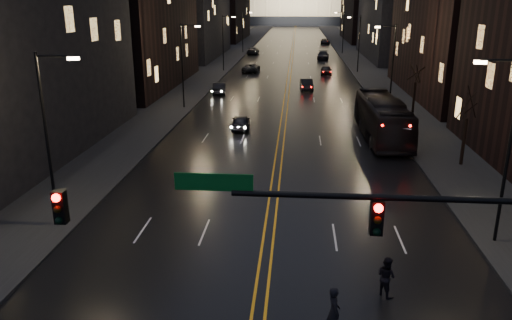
% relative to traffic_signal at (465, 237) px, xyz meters
% --- Properties ---
extents(road, '(20.00, 320.00, 0.02)m').
position_rel_traffic_signal_xyz_m(road, '(-5.91, 130.00, -5.09)').
color(road, black).
rests_on(road, ground).
extents(sidewalk_left, '(8.00, 320.00, 0.16)m').
position_rel_traffic_signal_xyz_m(sidewalk_left, '(-19.91, 130.00, -5.02)').
color(sidewalk_left, black).
rests_on(sidewalk_left, ground).
extents(sidewalk_right, '(8.00, 320.00, 0.16)m').
position_rel_traffic_signal_xyz_m(sidewalk_right, '(8.09, 130.00, -5.02)').
color(sidewalk_right, black).
rests_on(sidewalk_right, ground).
extents(center_line, '(0.62, 320.00, 0.01)m').
position_rel_traffic_signal_xyz_m(center_line, '(-5.91, 130.00, -5.08)').
color(center_line, orange).
rests_on(center_line, road).
extents(building_left_far, '(12.00, 34.00, 20.00)m').
position_rel_traffic_signal_xyz_m(building_left_far, '(-26.91, 92.00, 4.90)').
color(building_left_far, black).
rests_on(building_left_far, ground).
extents(building_right_dist, '(12.00, 40.00, 22.00)m').
position_rel_traffic_signal_xyz_m(building_right_dist, '(15.09, 140.00, 5.90)').
color(building_right_dist, black).
rests_on(building_right_dist, ground).
extents(traffic_signal, '(17.29, 0.45, 7.00)m').
position_rel_traffic_signal_xyz_m(traffic_signal, '(0.00, 0.00, 0.00)').
color(traffic_signal, black).
rests_on(traffic_signal, ground).
extents(streetlamp_right_near, '(2.13, 0.25, 9.00)m').
position_rel_traffic_signal_xyz_m(streetlamp_right_near, '(4.91, 10.00, -0.02)').
color(streetlamp_right_near, black).
rests_on(streetlamp_right_near, ground).
extents(streetlamp_left_near, '(2.13, 0.25, 9.00)m').
position_rel_traffic_signal_xyz_m(streetlamp_left_near, '(-16.72, 10.00, -0.02)').
color(streetlamp_left_near, black).
rests_on(streetlamp_left_near, ground).
extents(streetlamp_right_mid, '(2.13, 0.25, 9.00)m').
position_rel_traffic_signal_xyz_m(streetlamp_right_mid, '(4.91, 40.00, -0.02)').
color(streetlamp_right_mid, black).
rests_on(streetlamp_right_mid, ground).
extents(streetlamp_left_mid, '(2.13, 0.25, 9.00)m').
position_rel_traffic_signal_xyz_m(streetlamp_left_mid, '(-16.72, 40.00, -0.02)').
color(streetlamp_left_mid, black).
rests_on(streetlamp_left_mid, ground).
extents(streetlamp_right_far, '(2.13, 0.25, 9.00)m').
position_rel_traffic_signal_xyz_m(streetlamp_right_far, '(4.91, 70.00, -0.02)').
color(streetlamp_right_far, black).
rests_on(streetlamp_right_far, ground).
extents(streetlamp_left_far, '(2.13, 0.25, 9.00)m').
position_rel_traffic_signal_xyz_m(streetlamp_left_far, '(-16.72, 70.00, -0.02)').
color(streetlamp_left_far, black).
rests_on(streetlamp_left_far, ground).
extents(streetlamp_right_dist, '(2.13, 0.25, 9.00)m').
position_rel_traffic_signal_xyz_m(streetlamp_right_dist, '(4.91, 100.00, -0.02)').
color(streetlamp_right_dist, black).
rests_on(streetlamp_right_dist, ground).
extents(streetlamp_left_dist, '(2.13, 0.25, 9.00)m').
position_rel_traffic_signal_xyz_m(streetlamp_left_dist, '(-16.72, 100.00, -0.02)').
color(streetlamp_left_dist, black).
rests_on(streetlamp_left_dist, ground).
extents(tree_right_mid, '(2.40, 2.40, 6.65)m').
position_rel_traffic_signal_xyz_m(tree_right_mid, '(7.09, 22.00, -0.58)').
color(tree_right_mid, black).
rests_on(tree_right_mid, ground).
extents(tree_right_far, '(2.40, 2.40, 6.65)m').
position_rel_traffic_signal_xyz_m(tree_right_far, '(7.09, 38.00, -0.58)').
color(tree_right_far, black).
rests_on(tree_right_far, ground).
extents(bus, '(3.24, 12.64, 3.50)m').
position_rel_traffic_signal_xyz_m(bus, '(2.59, 29.18, -3.35)').
color(bus, black).
rests_on(bus, ground).
extents(oncoming_car_a, '(1.88, 4.11, 1.37)m').
position_rel_traffic_signal_xyz_m(oncoming_car_a, '(-9.71, 31.36, -4.42)').
color(oncoming_car_a, black).
rests_on(oncoming_car_a, ground).
extents(oncoming_car_b, '(2.07, 4.58, 1.46)m').
position_rel_traffic_signal_xyz_m(oncoming_car_b, '(-14.41, 49.12, -4.37)').
color(oncoming_car_b, black).
rests_on(oncoming_car_b, ground).
extents(oncoming_car_c, '(2.82, 5.33, 1.43)m').
position_rel_traffic_signal_xyz_m(oncoming_car_c, '(-12.23, 69.27, -4.39)').
color(oncoming_car_c, black).
rests_on(oncoming_car_c, ground).
extents(oncoming_car_d, '(2.47, 5.52, 1.57)m').
position_rel_traffic_signal_xyz_m(oncoming_car_d, '(-14.41, 97.39, -4.32)').
color(oncoming_car_d, black).
rests_on(oncoming_car_d, ground).
extents(receding_car_a, '(1.80, 4.45, 1.44)m').
position_rel_traffic_signal_xyz_m(receding_car_a, '(-3.41, 52.89, -4.39)').
color(receding_car_a, black).
rests_on(receding_car_a, ground).
extents(receding_car_b, '(1.88, 4.30, 1.44)m').
position_rel_traffic_signal_xyz_m(receding_car_b, '(-0.11, 67.25, -4.38)').
color(receding_car_b, black).
rests_on(receding_car_b, ground).
extents(receding_car_c, '(2.60, 5.60, 1.59)m').
position_rel_traffic_signal_xyz_m(receding_car_c, '(0.39, 88.92, -4.31)').
color(receding_car_c, black).
rests_on(receding_car_c, ground).
extents(receding_car_d, '(2.64, 5.36, 1.46)m').
position_rel_traffic_signal_xyz_m(receding_car_d, '(2.59, 125.31, -4.37)').
color(receding_car_d, black).
rests_on(receding_car_d, ground).
extents(pedestrian_a, '(0.61, 0.77, 1.86)m').
position_rel_traffic_signal_xyz_m(pedestrian_a, '(-3.20, 2.37, -4.17)').
color(pedestrian_a, black).
rests_on(pedestrian_a, ground).
extents(pedestrian_b, '(0.86, 0.93, 1.69)m').
position_rel_traffic_signal_xyz_m(pedestrian_b, '(-0.96, 5.00, -4.26)').
color(pedestrian_b, black).
rests_on(pedestrian_b, ground).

